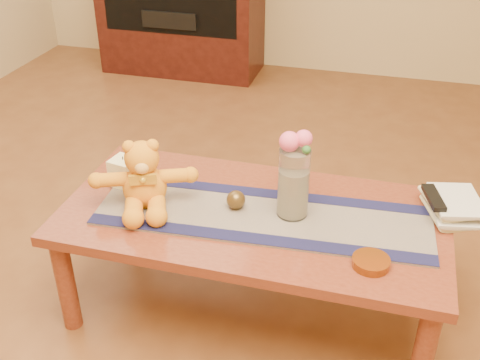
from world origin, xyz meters
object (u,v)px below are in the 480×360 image
(pillar_candle, at_px, (124,172))
(glass_vase, at_px, (294,183))
(book_bottom, at_px, (429,213))
(bronze_ball, at_px, (236,200))
(amber_dish, at_px, (371,262))
(tv_remote, at_px, (434,198))
(teddy_bear, at_px, (143,174))

(pillar_candle, xyz_separation_m, glass_vase, (0.67, -0.03, 0.08))
(pillar_candle, bearing_deg, glass_vase, -2.62)
(pillar_candle, distance_m, book_bottom, 1.15)
(bronze_ball, height_order, amber_dish, bronze_ball)
(pillar_candle, xyz_separation_m, bronze_ball, (0.46, -0.05, -0.02))
(bronze_ball, bearing_deg, glass_vase, 4.66)
(book_bottom, bearing_deg, tv_remote, -93.00)
(book_bottom, bearing_deg, amber_dish, -136.69)
(glass_vase, relative_size, tv_remote, 1.62)
(teddy_bear, relative_size, bronze_ball, 5.29)
(tv_remote, relative_size, amber_dish, 1.31)
(bronze_ball, xyz_separation_m, amber_dish, (0.50, -0.19, -0.03))
(pillar_candle, bearing_deg, tv_remote, 4.46)
(pillar_candle, relative_size, glass_vase, 0.42)
(teddy_bear, bearing_deg, glass_vase, -14.63)
(bronze_ball, bearing_deg, teddy_bear, -170.17)
(teddy_bear, relative_size, glass_vase, 1.41)
(bronze_ball, xyz_separation_m, tv_remote, (0.69, 0.14, 0.04))
(glass_vase, bearing_deg, teddy_bear, -172.14)
(teddy_bear, xyz_separation_m, bronze_ball, (0.33, 0.06, -0.09))
(teddy_bear, xyz_separation_m, tv_remote, (1.02, 0.19, -0.05))
(pillar_candle, relative_size, bronze_ball, 1.58)
(teddy_bear, relative_size, book_bottom, 1.64)
(glass_vase, xyz_separation_m, book_bottom, (0.48, 0.13, -0.13))
(pillar_candle, relative_size, book_bottom, 0.49)
(bronze_ball, bearing_deg, amber_dish, -21.13)
(book_bottom, distance_m, amber_dish, 0.39)
(pillar_candle, height_order, bronze_ball, pillar_candle)
(teddy_bear, height_order, book_bottom, teddy_bear)
(glass_vase, height_order, bronze_ball, glass_vase)
(bronze_ball, bearing_deg, tv_remote, 11.29)
(pillar_candle, xyz_separation_m, tv_remote, (1.15, 0.09, 0.02))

